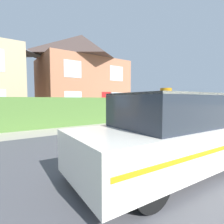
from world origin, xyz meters
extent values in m
cube|color=#4C4C51|center=(0.00, 4.23, 0.01)|extent=(28.00, 6.58, 0.01)
cube|color=#4C7233|center=(-0.95, 9.68, 0.78)|extent=(9.44, 0.66, 1.56)
cylinder|color=black|center=(0.33, 3.31, 0.33)|extent=(0.65, 0.23, 0.64)
cylinder|color=black|center=(-2.23, 1.99, 0.33)|extent=(0.65, 0.23, 0.64)
cylinder|color=black|center=(-2.16, 3.43, 0.33)|extent=(0.65, 0.23, 0.64)
cube|color=silver|center=(-0.95, 2.65, 0.56)|extent=(4.10, 1.82, 0.74)
cube|color=#232833|center=(-1.09, 2.66, 1.25)|extent=(1.89, 1.55, 0.65)
cube|color=silver|center=(-1.09, 2.66, 1.55)|extent=(1.89, 1.55, 0.04)
cube|color=orange|center=(-0.98, 1.83, 0.61)|extent=(3.82, 0.19, 0.07)
cube|color=orange|center=(-0.91, 3.47, 0.61)|extent=(3.82, 0.19, 0.07)
cylinder|color=orange|center=(-1.09, 2.66, 1.62)|extent=(0.22, 0.22, 0.10)
cube|color=#A86B4C|center=(3.49, 15.99, 2.55)|extent=(7.55, 5.45, 5.10)
pyramid|color=#473833|center=(3.49, 15.99, 6.32)|extent=(7.92, 5.72, 2.43)
cube|color=red|center=(4.50, 13.26, 1.05)|extent=(1.00, 0.02, 2.10)
cube|color=silver|center=(1.41, 13.26, 1.43)|extent=(1.40, 0.02, 1.30)
cube|color=silver|center=(5.56, 13.26, 1.43)|extent=(1.40, 0.02, 1.30)
cube|color=silver|center=(1.41, 13.26, 3.77)|extent=(1.40, 0.02, 1.30)
cube|color=silver|center=(5.56, 13.26, 3.77)|extent=(1.40, 0.02, 1.30)
camera|label=1|loc=(-3.88, 0.48, 1.46)|focal=28.00mm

